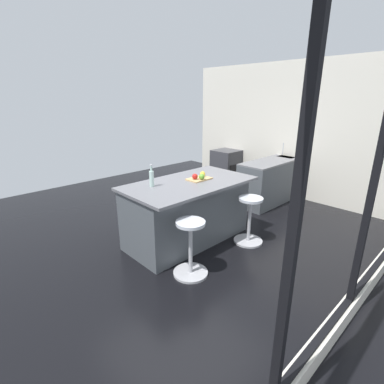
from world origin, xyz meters
The scene contains 13 objects.
ground_plane centered at (0.00, 0.00, 0.00)m, with size 8.11×8.11×0.00m, color black.
window_panel_rear centered at (0.00, 2.54, 1.12)m, with size 6.24×0.12×2.86m.
interior_partition_left centered at (-3.12, 0.00, 1.43)m, with size 0.12×5.07×2.86m.
sink_cabinet centered at (-2.77, 0.13, 0.45)m, with size 2.36×0.60×1.17m.
oven_range centered at (-2.77, -1.40, 0.43)m, with size 0.60×0.61×0.86m.
kitchen_island centered at (0.04, 0.19, 0.48)m, with size 1.95×1.07×0.95m.
stool_by_window centered at (-0.57, 0.90, 0.34)m, with size 0.44×0.44×0.73m.
stool_middle centered at (0.66, 0.90, 0.34)m, with size 0.44×0.44×0.73m.
cutting_board centered at (-0.15, 0.23, 0.96)m, with size 0.36×0.24×0.02m, color tan.
apple_green centered at (-0.13, 0.31, 1.01)m, with size 0.09×0.09×0.09m, color #609E2D.
apple_red centered at (-0.07, 0.23, 1.01)m, with size 0.08×0.08×0.08m, color red.
apple_yellow centered at (-0.26, 0.20, 1.01)m, with size 0.08×0.08×0.08m, color gold.
water_bottle centered at (0.57, 0.03, 1.07)m, with size 0.06×0.06×0.31m.
Camera 1 is at (2.80, 3.17, 2.14)m, focal length 26.78 mm.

